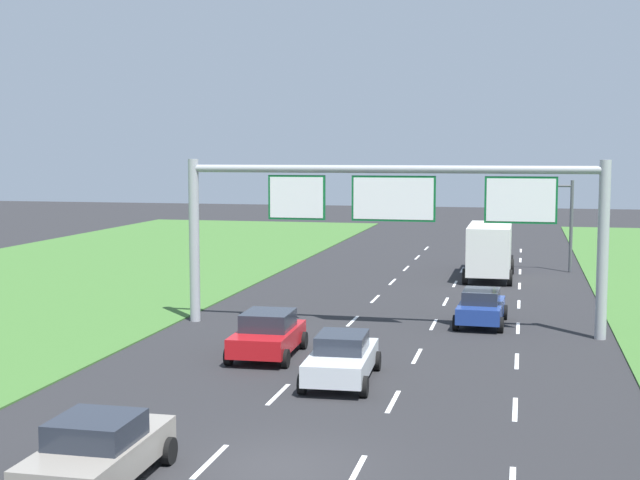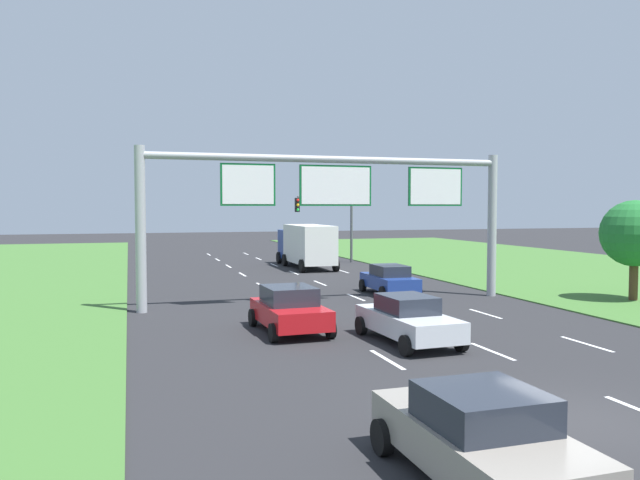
# 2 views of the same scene
# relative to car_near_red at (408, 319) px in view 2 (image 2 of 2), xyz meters

# --- Properties ---
(ground_plane) EXTENTS (200.00, 200.00, 0.00)m
(ground_plane) POSITION_rel_car_near_red_xyz_m (0.18, -7.92, -0.77)
(ground_plane) COLOR #262628
(lane_dashes_inner_left) EXTENTS (0.14, 68.40, 0.01)m
(lane_dashes_inner_left) POSITION_rel_car_near_red_xyz_m (-1.57, 7.08, -0.76)
(lane_dashes_inner_left) COLOR white
(lane_dashes_inner_left) RESTS_ON ground_plane
(lane_dashes_inner_right) EXTENTS (0.14, 68.40, 0.01)m
(lane_dashes_inner_right) POSITION_rel_car_near_red_xyz_m (1.93, 7.08, -0.76)
(lane_dashes_inner_right) COLOR white
(lane_dashes_inner_right) RESTS_ON ground_plane
(lane_dashes_slip) EXTENTS (0.14, 68.40, 0.01)m
(lane_dashes_slip) POSITION_rel_car_near_red_xyz_m (5.43, 7.08, -0.76)
(lane_dashes_slip) COLOR white
(lane_dashes_slip) RESTS_ON ground_plane
(car_near_red) EXTENTS (2.29, 4.52, 1.54)m
(car_near_red) POSITION_rel_car_near_red_xyz_m (0.00, 0.00, 0.00)
(car_near_red) COLOR silver
(car_near_red) RESTS_ON ground_plane
(car_lead_silver) EXTENTS (2.22, 4.33, 1.57)m
(car_lead_silver) POSITION_rel_car_near_red_xyz_m (-3.41, -9.95, 0.02)
(car_lead_silver) COLOR gray
(car_lead_silver) RESTS_ON ground_plane
(car_mid_lane) EXTENTS (2.34, 4.16, 1.62)m
(car_mid_lane) POSITION_rel_car_near_red_xyz_m (-3.27, 2.83, 0.05)
(car_mid_lane) COLOR red
(car_mid_lane) RESTS_ON ground_plane
(car_far_ahead) EXTENTS (2.15, 4.12, 1.51)m
(car_far_ahead) POSITION_rel_car_near_red_xyz_m (3.89, 10.48, 0.00)
(car_far_ahead) COLOR navy
(car_far_ahead) RESTS_ON ground_plane
(box_truck) EXTENTS (2.73, 8.35, 3.14)m
(box_truck) POSITION_rel_car_near_red_xyz_m (3.71, 25.36, 0.94)
(box_truck) COLOR navy
(box_truck) RESTS_ON ground_plane
(sign_gantry) EXTENTS (17.24, 0.44, 7.00)m
(sign_gantry) POSITION_rel_car_near_red_xyz_m (0.41, 8.58, 4.16)
(sign_gantry) COLOR #9EA0A5
(sign_gantry) RESTS_ON ground_plane
(traffic_light_mast) EXTENTS (4.76, 0.49, 5.60)m
(traffic_light_mast) POSITION_rel_car_near_red_xyz_m (6.46, 28.48, 3.10)
(traffic_light_mast) COLOR #47494F
(traffic_light_mast) RESTS_ON ground_plane
(roadside_tree_mid) EXTENTS (3.12, 3.12, 4.77)m
(roadside_tree_mid) POSITION_rel_car_near_red_xyz_m (13.99, 5.06, 2.42)
(roadside_tree_mid) COLOR #513823
(roadside_tree_mid) RESTS_ON ground_plane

